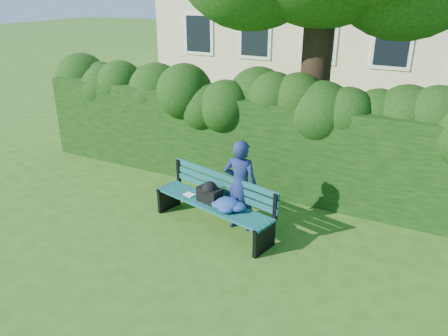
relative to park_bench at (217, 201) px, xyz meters
The scene contains 4 objects.
ground 0.57m from the park_bench, 102.26° to the right, with size 80.00×80.00×0.00m, color #315A1A.
hedge 1.99m from the park_bench, 91.64° to the left, with size 10.00×1.00×1.80m.
park_bench is the anchor object (origin of this frame).
man_reading 0.46m from the park_bench, 32.35° to the left, with size 0.56×0.37×1.54m, color navy.
Camera 1 is at (3.07, -5.31, 3.74)m, focal length 35.00 mm.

